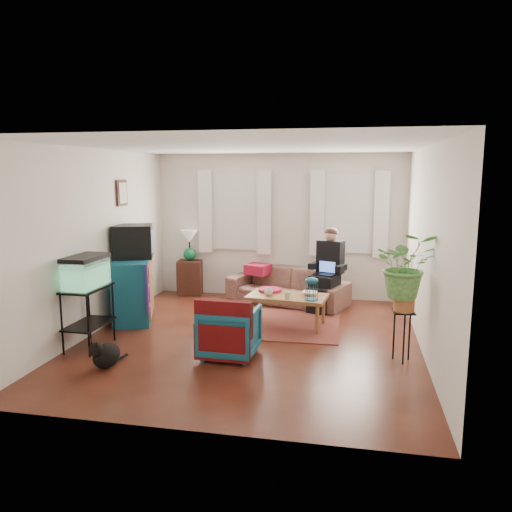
% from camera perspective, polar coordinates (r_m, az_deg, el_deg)
% --- Properties ---
extents(floor, '(4.50, 5.00, 0.01)m').
position_cam_1_polar(floor, '(6.94, -0.65, -9.54)').
color(floor, '#4F2B14').
rests_on(floor, ground).
extents(ceiling, '(4.50, 5.00, 0.01)m').
position_cam_1_polar(ceiling, '(6.57, -0.70, 12.44)').
color(ceiling, white).
rests_on(ceiling, wall_back).
extents(wall_back, '(4.50, 0.01, 2.60)m').
position_cam_1_polar(wall_back, '(9.07, 2.59, 3.41)').
color(wall_back, silver).
rests_on(wall_back, floor).
extents(wall_front, '(4.50, 0.01, 2.60)m').
position_cam_1_polar(wall_front, '(4.26, -7.64, -3.70)').
color(wall_front, silver).
rests_on(wall_front, floor).
extents(wall_left, '(0.01, 5.00, 2.60)m').
position_cam_1_polar(wall_left, '(7.42, -17.94, 1.58)').
color(wall_left, silver).
rests_on(wall_left, floor).
extents(wall_right, '(0.01, 5.00, 2.60)m').
position_cam_1_polar(wall_right, '(6.55, 18.97, 0.52)').
color(wall_right, silver).
rests_on(wall_right, floor).
extents(window_left, '(1.08, 0.04, 1.38)m').
position_cam_1_polar(window_left, '(9.18, -2.38, 5.05)').
color(window_left, white).
rests_on(window_left, wall_back).
extents(window_right, '(1.08, 0.04, 1.38)m').
position_cam_1_polar(window_right, '(8.93, 10.57, 4.77)').
color(window_right, white).
rests_on(window_right, wall_back).
extents(curtains_left, '(1.36, 0.06, 1.50)m').
position_cam_1_polar(curtains_left, '(9.10, -2.50, 5.01)').
color(curtains_left, white).
rests_on(curtains_left, wall_back).
extents(curtains_right, '(1.36, 0.06, 1.50)m').
position_cam_1_polar(curtains_right, '(8.85, 10.56, 4.73)').
color(curtains_right, white).
rests_on(curtains_right, wall_back).
extents(picture_frame, '(0.04, 0.32, 0.40)m').
position_cam_1_polar(picture_frame, '(8.10, -15.03, 6.97)').
color(picture_frame, '#3D2616').
rests_on(picture_frame, wall_left).
extents(area_rug, '(2.04, 1.64, 0.01)m').
position_cam_1_polar(area_rug, '(7.62, 1.89, -7.72)').
color(area_rug, brown).
rests_on(area_rug, floor).
extents(sofa, '(2.24, 1.48, 0.82)m').
position_cam_1_polar(sofa, '(8.74, 3.62, -2.77)').
color(sofa, brown).
rests_on(sofa, floor).
extents(seated_person, '(0.71, 0.78, 1.24)m').
position_cam_1_polar(seated_person, '(8.39, 8.20, -1.88)').
color(seated_person, black).
rests_on(seated_person, sofa).
extents(side_table, '(0.50, 0.50, 0.64)m').
position_cam_1_polar(side_table, '(9.47, -7.52, -2.41)').
color(side_table, '#392715').
rests_on(side_table, floor).
extents(table_lamp, '(0.37, 0.37, 0.59)m').
position_cam_1_polar(table_lamp, '(9.37, -7.60, 1.15)').
color(table_lamp, white).
rests_on(table_lamp, side_table).
extents(dresser, '(0.86, 1.18, 0.96)m').
position_cam_1_polar(dresser, '(7.97, -13.91, -3.71)').
color(dresser, '#104F62').
rests_on(dresser, floor).
extents(crt_tv, '(0.73, 0.70, 0.51)m').
position_cam_1_polar(crt_tv, '(7.95, -13.90, 1.64)').
color(crt_tv, black).
rests_on(crt_tv, dresser).
extents(aquarium_stand, '(0.42, 0.73, 0.81)m').
position_cam_1_polar(aquarium_stand, '(6.88, -18.59, -6.70)').
color(aquarium_stand, black).
rests_on(aquarium_stand, floor).
extents(aquarium, '(0.37, 0.66, 0.42)m').
position_cam_1_polar(aquarium, '(6.74, -18.86, -1.65)').
color(aquarium, '#7FD899').
rests_on(aquarium, aquarium_stand).
extents(black_cat, '(0.36, 0.48, 0.37)m').
position_cam_1_polar(black_cat, '(6.19, -16.71, -10.55)').
color(black_cat, black).
rests_on(black_cat, floor).
extents(armchair, '(0.70, 0.66, 0.69)m').
position_cam_1_polar(armchair, '(6.26, -3.02, -8.34)').
color(armchair, '#11516B').
rests_on(armchair, floor).
extents(serape_throw, '(0.70, 0.19, 0.57)m').
position_cam_1_polar(serape_throw, '(5.98, -3.77, -7.78)').
color(serape_throw, '#9E0A0A').
rests_on(serape_throw, armchair).
extents(coffee_table, '(1.21, 0.76, 0.48)m').
position_cam_1_polar(coffee_table, '(7.47, 3.58, -6.26)').
color(coffee_table, brown).
rests_on(coffee_table, floor).
extents(cup_a, '(0.14, 0.14, 0.10)m').
position_cam_1_polar(cup_a, '(7.36, 1.43, -4.15)').
color(cup_a, white).
rests_on(cup_a, coffee_table).
extents(cup_b, '(0.12, 0.12, 0.10)m').
position_cam_1_polar(cup_b, '(7.21, 3.63, -4.49)').
color(cup_b, beige).
rests_on(cup_b, coffee_table).
extents(bowl, '(0.25, 0.25, 0.06)m').
position_cam_1_polar(bowl, '(7.43, 6.14, -4.26)').
color(bowl, white).
rests_on(bowl, coffee_table).
extents(snack_tray, '(0.39, 0.39, 0.04)m').
position_cam_1_polar(snack_tray, '(7.63, 1.61, -3.90)').
color(snack_tray, '#B21414').
rests_on(snack_tray, coffee_table).
extents(birdcage, '(0.21, 0.21, 0.33)m').
position_cam_1_polar(birdcage, '(7.13, 6.38, -3.71)').
color(birdcage, '#115B6B').
rests_on(birdcage, coffee_table).
extents(plant_stand, '(0.29, 0.29, 0.63)m').
position_cam_1_polar(plant_stand, '(6.35, 16.38, -8.78)').
color(plant_stand, black).
rests_on(plant_stand, floor).
extents(potted_plant, '(0.76, 0.67, 0.80)m').
position_cam_1_polar(potted_plant, '(6.16, 16.71, -2.16)').
color(potted_plant, '#599947').
rests_on(potted_plant, plant_stand).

